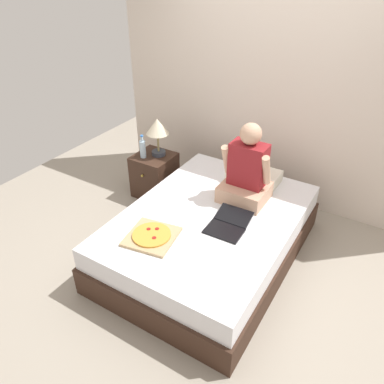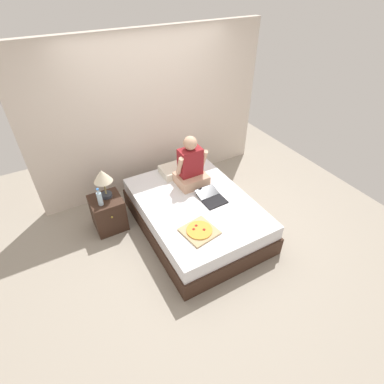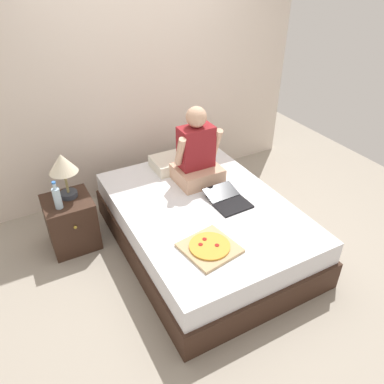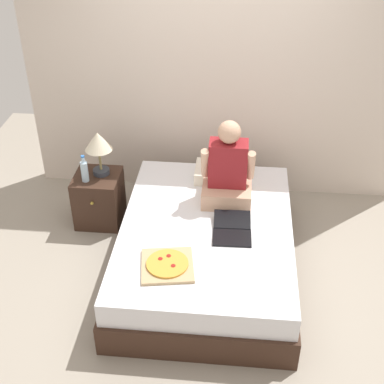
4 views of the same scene
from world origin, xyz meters
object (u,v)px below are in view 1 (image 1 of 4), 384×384
at_px(water_bottle, 143,148).
at_px(laptop, 227,226).
at_px(pizza_box, 152,236).
at_px(person_seated, 247,173).
at_px(nightstand_left, 155,175).
at_px(lamp_on_left_nightstand, 157,129).
at_px(bed, 210,236).

height_order(water_bottle, laptop, water_bottle).
distance_m(water_bottle, pizza_box, 1.44).
xyz_separation_m(water_bottle, person_seated, (1.35, -0.13, 0.15)).
bearing_deg(pizza_box, laptop, 43.53).
height_order(person_seated, laptop, person_seated).
xyz_separation_m(nightstand_left, lamp_on_left_nightstand, (0.04, 0.05, 0.59)).
relative_size(water_bottle, person_seated, 0.35).
xyz_separation_m(water_bottle, pizza_box, (0.93, -1.09, -0.12)).
distance_m(bed, lamp_on_left_nightstand, 1.41).
xyz_separation_m(bed, nightstand_left, (-1.12, 0.63, 0.02)).
height_order(bed, lamp_on_left_nightstand, lamp_on_left_nightstand).
distance_m(nightstand_left, water_bottle, 0.39).
xyz_separation_m(lamp_on_left_nightstand, laptop, (1.30, -0.77, -0.34)).
bearing_deg(nightstand_left, water_bottle, -131.65).
bearing_deg(person_seated, lamp_on_left_nightstand, 167.66).
distance_m(lamp_on_left_nightstand, water_bottle, 0.28).
distance_m(lamp_on_left_nightstand, pizza_box, 1.52).
bearing_deg(water_bottle, person_seated, -5.46).
bearing_deg(person_seated, nightstand_left, 170.22).
relative_size(bed, laptop, 4.92).
bearing_deg(nightstand_left, lamp_on_left_nightstand, 51.38).
xyz_separation_m(bed, water_bottle, (-1.20, 0.54, 0.39)).
relative_size(nightstand_left, pizza_box, 1.14).
distance_m(bed, person_seated, 0.70).
xyz_separation_m(water_bottle, laptop, (1.42, -0.63, -0.12)).
distance_m(person_seated, pizza_box, 1.09).
height_order(person_seated, pizza_box, person_seated).
bearing_deg(person_seated, pizza_box, -113.32).
distance_m(nightstand_left, lamp_on_left_nightstand, 0.59).
distance_m(water_bottle, person_seated, 1.36).
distance_m(bed, pizza_box, 0.67).
bearing_deg(bed, laptop, -22.29).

